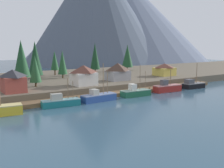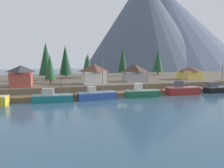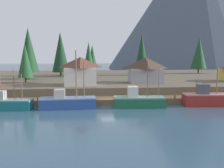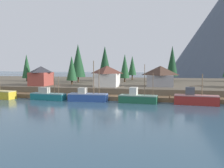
{
  "view_description": "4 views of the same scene",
  "coord_description": "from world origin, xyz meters",
  "px_view_note": "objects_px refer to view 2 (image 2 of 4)",
  "views": [
    {
      "loc": [
        -39.45,
        -55.65,
        13.64
      ],
      "look_at": [
        0.42,
        3.01,
        3.2
      ],
      "focal_mm": 40.9,
      "sensor_mm": 36.0,
      "label": 1
    },
    {
      "loc": [
        -17.58,
        -47.5,
        9.03
      ],
      "look_at": [
        -1.38,
        3.56,
        2.96
      ],
      "focal_mm": 31.71,
      "sensor_mm": 36.0,
      "label": 2
    },
    {
      "loc": [
        -3.74,
        -43.78,
        8.79
      ],
      "look_at": [
        0.87,
        2.53,
        3.46
      ],
      "focal_mm": 41.11,
      "sensor_mm": 36.0,
      "label": 3
    },
    {
      "loc": [
        10.99,
        -57.85,
        8.62
      ],
      "look_at": [
        -2.16,
        3.41,
        3.73
      ],
      "focal_mm": 40.25,
      "sensor_mm": 36.0,
      "label": 4
    }
  ],
  "objects_px": {
    "fishing_boat_teal": "(53,97)",
    "conifer_near_right": "(46,59)",
    "conifer_centre": "(88,64)",
    "house_yellow": "(189,73)",
    "house_white": "(94,74)",
    "conifer_mid_left": "(86,64)",
    "conifer_mid_right": "(50,67)",
    "house_grey": "(135,72)",
    "fishing_boat_blue": "(97,95)",
    "fishing_boat_red": "(183,90)",
    "conifer_back_left": "(65,60)",
    "fishing_boat_green": "(142,93)",
    "conifer_back_right": "(158,61)",
    "house_red": "(21,76)",
    "conifer_near_left": "(123,60)",
    "fishing_boat_black": "(217,89)"
  },
  "relations": [
    {
      "from": "fishing_boat_teal",
      "to": "conifer_mid_right",
      "type": "bearing_deg",
      "value": 97.06
    },
    {
      "from": "fishing_boat_blue",
      "to": "conifer_mid_left",
      "type": "distance_m",
      "value": 42.32
    },
    {
      "from": "house_yellow",
      "to": "conifer_near_left",
      "type": "xyz_separation_m",
      "value": [
        -19.23,
        19.84,
        4.94
      ]
    },
    {
      "from": "fishing_boat_green",
      "to": "conifer_centre",
      "type": "distance_m",
      "value": 32.8
    },
    {
      "from": "house_white",
      "to": "conifer_mid_left",
      "type": "relative_size",
      "value": 0.7
    },
    {
      "from": "fishing_boat_black",
      "to": "conifer_centre",
      "type": "height_order",
      "value": "conifer_centre"
    },
    {
      "from": "conifer_mid_right",
      "to": "fishing_boat_red",
      "type": "bearing_deg",
      "value": -26.01
    },
    {
      "from": "fishing_boat_green",
      "to": "fishing_boat_red",
      "type": "distance_m",
      "value": 12.48
    },
    {
      "from": "house_yellow",
      "to": "conifer_mid_left",
      "type": "height_order",
      "value": "conifer_mid_left"
    },
    {
      "from": "fishing_boat_red",
      "to": "house_yellow",
      "type": "xyz_separation_m",
      "value": [
        15.03,
        15.99,
        3.67
      ]
    },
    {
      "from": "conifer_mid_right",
      "to": "conifer_mid_left",
      "type": "bearing_deg",
      "value": 57.82
    },
    {
      "from": "fishing_boat_red",
      "to": "conifer_near_left",
      "type": "xyz_separation_m",
      "value": [
        -4.21,
        35.83,
        8.61
      ]
    },
    {
      "from": "fishing_boat_green",
      "to": "house_yellow",
      "type": "bearing_deg",
      "value": 34.27
    },
    {
      "from": "fishing_boat_red",
      "to": "conifer_back_left",
      "type": "height_order",
      "value": "conifer_back_left"
    },
    {
      "from": "house_white",
      "to": "conifer_back_left",
      "type": "xyz_separation_m",
      "value": [
        -6.36,
        23.81,
        4.1
      ]
    },
    {
      "from": "fishing_boat_blue",
      "to": "fishing_boat_red",
      "type": "height_order",
      "value": "fishing_boat_blue"
    },
    {
      "from": "conifer_mid_left",
      "to": "conifer_back_right",
      "type": "xyz_separation_m",
      "value": [
        35.63,
        -0.41,
        1.11
      ]
    },
    {
      "from": "fishing_boat_green",
      "to": "house_yellow",
      "type": "distance_m",
      "value": 32.06
    },
    {
      "from": "conifer_near_left",
      "to": "conifer_back_left",
      "type": "xyz_separation_m",
      "value": [
        -24.51,
        -0.43,
        -0.26
      ]
    },
    {
      "from": "house_grey",
      "to": "conifer_near_right",
      "type": "bearing_deg",
      "value": 158.25
    },
    {
      "from": "conifer_near_right",
      "to": "house_grey",
      "type": "bearing_deg",
      "value": -21.75
    },
    {
      "from": "conifer_back_right",
      "to": "conifer_mid_right",
      "type": "bearing_deg",
      "value": -154.67
    },
    {
      "from": "house_red",
      "to": "conifer_back_right",
      "type": "xyz_separation_m",
      "value": [
        58.48,
        29.79,
        3.96
      ]
    },
    {
      "from": "conifer_mid_right",
      "to": "house_grey",
      "type": "bearing_deg",
      "value": -4.38
    },
    {
      "from": "fishing_boat_blue",
      "to": "conifer_mid_right",
      "type": "bearing_deg",
      "value": 119.47
    },
    {
      "from": "fishing_boat_green",
      "to": "fishing_boat_black",
      "type": "distance_m",
      "value": 24.45
    },
    {
      "from": "house_yellow",
      "to": "conifer_mid_right",
      "type": "xyz_separation_m",
      "value": [
        -49.71,
        0.93,
        2.59
      ]
    },
    {
      "from": "house_white",
      "to": "conifer_mid_left",
      "type": "distance_m",
      "value": 30.22
    },
    {
      "from": "house_white",
      "to": "conifer_back_right",
      "type": "bearing_deg",
      "value": 37.28
    },
    {
      "from": "fishing_boat_green",
      "to": "conifer_mid_right",
      "type": "distance_m",
      "value": 28.66
    },
    {
      "from": "fishing_boat_blue",
      "to": "house_grey",
      "type": "distance_m",
      "value": 22.52
    },
    {
      "from": "house_red",
      "to": "conifer_back_left",
      "type": "relative_size",
      "value": 0.54
    },
    {
      "from": "fishing_boat_green",
      "to": "house_white",
      "type": "relative_size",
      "value": 1.3
    },
    {
      "from": "fishing_boat_teal",
      "to": "conifer_mid_left",
      "type": "bearing_deg",
      "value": 76.06
    },
    {
      "from": "house_grey",
      "to": "conifer_near_left",
      "type": "distance_m",
      "value": 21.73
    },
    {
      "from": "fishing_boat_green",
      "to": "conifer_near_left",
      "type": "distance_m",
      "value": 37.83
    },
    {
      "from": "fishing_boat_red",
      "to": "house_grey",
      "type": "distance_m",
      "value": 17.34
    },
    {
      "from": "fishing_boat_blue",
      "to": "fishing_boat_red",
      "type": "xyz_separation_m",
      "value": [
        24.32,
        -0.13,
        0.13
      ]
    },
    {
      "from": "fishing_boat_blue",
      "to": "conifer_near_left",
      "type": "height_order",
      "value": "conifer_near_left"
    },
    {
      "from": "conifer_mid_right",
      "to": "conifer_back_left",
      "type": "xyz_separation_m",
      "value": [
        5.97,
        18.48,
        2.08
      ]
    },
    {
      "from": "fishing_boat_teal",
      "to": "house_yellow",
      "type": "bearing_deg",
      "value": 24.08
    },
    {
      "from": "house_red",
      "to": "conifer_near_right",
      "type": "distance_m",
      "value": 16.61
    },
    {
      "from": "conifer_back_right",
      "to": "conifer_centre",
      "type": "relative_size",
      "value": 1.22
    },
    {
      "from": "house_yellow",
      "to": "house_white",
      "type": "distance_m",
      "value": 37.64
    },
    {
      "from": "fishing_boat_teal",
      "to": "conifer_near_right",
      "type": "height_order",
      "value": "conifer_near_right"
    },
    {
      "from": "fishing_boat_green",
      "to": "house_grey",
      "type": "xyz_separation_m",
      "value": [
        4.62,
        14.9,
        4.35
      ]
    },
    {
      "from": "conifer_mid_right",
      "to": "conifer_back_left",
      "type": "height_order",
      "value": "conifer_back_left"
    },
    {
      "from": "conifer_centre",
      "to": "house_yellow",
      "type": "bearing_deg",
      "value": -22.93
    },
    {
      "from": "conifer_near_right",
      "to": "conifer_back_right",
      "type": "bearing_deg",
      "value": 16.06
    },
    {
      "from": "house_yellow",
      "to": "house_red",
      "type": "xyz_separation_m",
      "value": [
        -57.08,
        -4.66,
        0.46
      ]
    }
  ]
}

